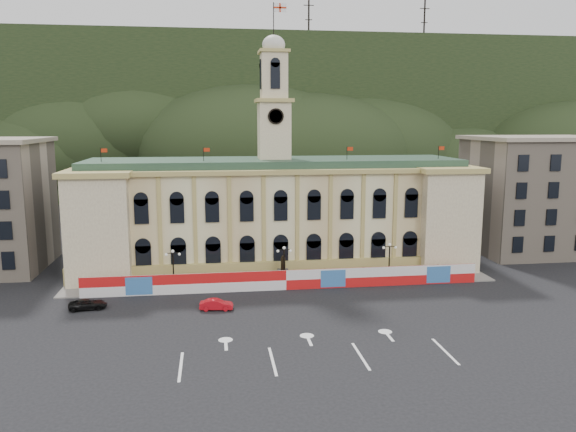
{
  "coord_description": "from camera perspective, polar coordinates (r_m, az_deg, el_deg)",
  "views": [
    {
      "loc": [
        -8.99,
        -52.43,
        20.92
      ],
      "look_at": [
        0.65,
        18.0,
        8.9
      ],
      "focal_mm": 35.0,
      "sensor_mm": 36.0,
      "label": 1
    }
  ],
  "objects": [
    {
      "name": "side_building_right",
      "position": [
        98.93,
        24.0,
        2.04
      ],
      "size": [
        21.0,
        17.0,
        18.6
      ],
      "color": "tan",
      "rests_on": "ground"
    },
    {
      "name": "hoarding_fence",
      "position": [
        70.88,
        -0.15,
        -6.51
      ],
      "size": [
        50.0,
        0.44,
        2.5
      ],
      "color": "red",
      "rests_on": "ground"
    },
    {
      "name": "ground",
      "position": [
        57.16,
        1.84,
        -11.87
      ],
      "size": [
        260.0,
        260.0,
        0.0
      ],
      "primitive_type": "plane",
      "color": "black",
      "rests_on": "ground"
    },
    {
      "name": "pavement",
      "position": [
        73.76,
        -0.48,
        -6.81
      ],
      "size": [
        56.0,
        5.5,
        0.16
      ],
      "primitive_type": "cube",
      "color": "slate",
      "rests_on": "ground"
    },
    {
      "name": "lamp_left",
      "position": [
        71.86,
        -11.59,
        -4.98
      ],
      "size": [
        1.96,
        0.44,
        5.15
      ],
      "color": "black",
      "rests_on": "ground"
    },
    {
      "name": "black_suv",
      "position": [
        67.81,
        -19.67,
        -8.44
      ],
      "size": [
        2.95,
        4.62,
        1.15
      ],
      "primitive_type": "imported",
      "rotation": [
        0.0,
        0.0,
        1.7
      ],
      "color": "black",
      "rests_on": "ground"
    },
    {
      "name": "lamp_right",
      "position": [
        75.28,
        10.25,
        -4.27
      ],
      "size": [
        1.96,
        0.44,
        5.15
      ],
      "color": "black",
      "rests_on": "ground"
    },
    {
      "name": "city_hall",
      "position": [
        81.62,
        -1.37,
        0.38
      ],
      "size": [
        56.2,
        17.6,
        37.1
      ],
      "color": "beige",
      "rests_on": "ground"
    },
    {
      "name": "statue",
      "position": [
        73.69,
        -0.5,
        -5.93
      ],
      "size": [
        1.4,
        1.4,
        3.72
      ],
      "color": "#595651",
      "rests_on": "ground"
    },
    {
      "name": "lamp_center",
      "position": [
        72.25,
        -0.4,
        -4.7
      ],
      "size": [
        1.96,
        0.44,
        5.15
      ],
      "color": "black",
      "rests_on": "ground"
    },
    {
      "name": "lane_markings",
      "position": [
        52.61,
        2.78,
        -13.84
      ],
      "size": [
        26.0,
        10.0,
        0.02
      ],
      "primitive_type": null,
      "color": "white",
      "rests_on": "ground"
    },
    {
      "name": "red_sedan",
      "position": [
        64.22,
        -7.29,
        -8.91
      ],
      "size": [
        2.03,
        3.98,
        1.23
      ],
      "primitive_type": "imported",
      "rotation": [
        0.0,
        0.0,
        1.47
      ],
      "color": "#B70D16",
      "rests_on": "ground"
    },
    {
      "name": "hill_ridge",
      "position": [
        174.66,
        -4.89,
        9.09
      ],
      "size": [
        230.0,
        80.0,
        64.0
      ],
      "color": "black",
      "rests_on": "ground"
    }
  ]
}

